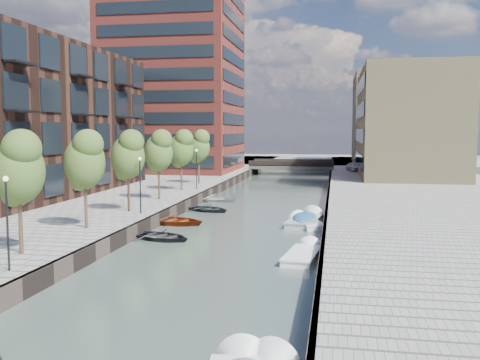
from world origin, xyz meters
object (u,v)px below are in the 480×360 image
(tree_2, at_px, (85,159))
(sloop_2, at_px, (173,224))
(car, at_px, (354,167))
(motorboat_3, at_px, (306,220))
(tree_5, at_px, (181,148))
(motorboat_4, at_px, (306,223))
(sloop_3, at_px, (213,202))
(bridge, at_px, (292,166))
(tree_4, at_px, (158,150))
(tree_1, at_px, (18,166))
(sloop_1, at_px, (161,240))
(tree_6, at_px, (199,145))
(motorboat_2, at_px, (304,255))
(tree_3, at_px, (128,154))
(sloop_4, at_px, (208,211))

(tree_2, bearing_deg, sloop_2, 66.72)
(car, bearing_deg, motorboat_3, -113.59)
(tree_5, height_order, motorboat_4, tree_5)
(car, bearing_deg, sloop_3, -133.25)
(bridge, height_order, tree_4, tree_4)
(tree_1, distance_m, sloop_1, 11.27)
(tree_2, distance_m, sloop_1, 7.04)
(tree_5, height_order, tree_6, same)
(motorboat_2, bearing_deg, motorboat_3, 92.53)
(tree_6, xyz_separation_m, motorboat_3, (13.08, -18.16, -5.08))
(bridge, relative_size, tree_3, 2.18)
(sloop_1, bearing_deg, motorboat_4, -32.33)
(tree_2, distance_m, tree_3, 7.00)
(tree_5, height_order, sloop_1, tree_5)
(motorboat_3, bearing_deg, tree_4, 162.38)
(tree_3, height_order, car, tree_3)
(tree_3, bearing_deg, sloop_2, 10.25)
(motorboat_4, bearing_deg, sloop_1, -142.20)
(sloop_2, distance_m, motorboat_4, 9.99)
(tree_3, xyz_separation_m, sloop_1, (4.16, -4.97, -5.31))
(motorboat_4, bearing_deg, tree_5, 137.62)
(tree_3, height_order, sloop_1, tree_3)
(tree_3, relative_size, motorboat_3, 1.01)
(motorboat_3, bearing_deg, tree_6, 125.78)
(sloop_3, distance_m, motorboat_4, 14.97)
(tree_2, bearing_deg, tree_6, 90.00)
(sloop_3, distance_m, car, 32.42)
(tree_3, xyz_separation_m, sloop_2, (3.27, 0.59, -5.31))
(tree_4, height_order, motorboat_3, tree_4)
(motorboat_4, distance_m, car, 40.60)
(sloop_2, height_order, sloop_4, sloop_2)
(tree_2, height_order, sloop_2, tree_2)
(tree_3, relative_size, sloop_1, 1.40)
(tree_4, relative_size, sloop_4, 1.46)
(sloop_1, bearing_deg, tree_3, 59.81)
(tree_2, bearing_deg, tree_1, -90.00)
(sloop_1, relative_size, sloop_4, 1.04)
(tree_4, relative_size, sloop_3, 1.26)
(tree_1, distance_m, tree_3, 14.00)
(bridge, height_order, sloop_1, bridge)
(motorboat_3, height_order, motorboat_4, motorboat_3)
(tree_5, distance_m, sloop_2, 14.79)
(tree_1, relative_size, sloop_1, 1.40)
(tree_2, relative_size, tree_6, 1.00)
(motorboat_3, bearing_deg, bridge, 95.93)
(sloop_4, bearing_deg, tree_3, 173.43)
(sloop_2, bearing_deg, tree_1, 178.37)
(tree_3, xyz_separation_m, motorboat_2, (13.57, -8.10, -5.22))
(bridge, distance_m, motorboat_2, 55.35)
(tree_2, distance_m, motorboat_3, 17.14)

